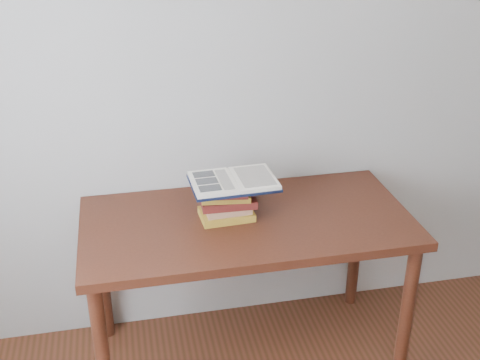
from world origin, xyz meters
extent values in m
cube|color=#A9A8A0|center=(0.00, 1.75, 1.30)|extent=(3.50, 0.04, 2.60)
cube|color=#441E11|center=(-0.01, 1.38, 0.75)|extent=(1.44, 0.72, 0.04)
cylinder|color=#441E11|center=(-0.66, 1.08, 0.36)|extent=(0.06, 0.06, 0.73)
cylinder|color=#441E11|center=(0.65, 1.08, 0.36)|extent=(0.06, 0.06, 0.73)
cylinder|color=#441E11|center=(-0.66, 1.68, 0.36)|extent=(0.06, 0.06, 0.73)
cylinder|color=#441E11|center=(0.65, 1.68, 0.36)|extent=(0.06, 0.06, 0.73)
cube|color=olive|center=(-0.09, 1.41, 0.79)|extent=(0.24, 0.16, 0.03)
cube|color=#A17453|center=(-0.09, 1.41, 0.82)|extent=(0.20, 0.14, 0.03)
cube|color=#5E1B17|center=(-0.08, 1.42, 0.85)|extent=(0.24, 0.17, 0.03)
cube|color=olive|center=(-0.09, 1.42, 0.88)|extent=(0.23, 0.18, 0.03)
cube|color=#5E1B17|center=(-0.10, 1.42, 0.91)|extent=(0.23, 0.20, 0.03)
cube|color=black|center=(-0.06, 1.42, 0.93)|extent=(0.38, 0.27, 0.01)
cube|color=silver|center=(-0.15, 1.42, 0.94)|extent=(0.18, 0.25, 0.02)
cube|color=silver|center=(0.03, 1.42, 0.94)|extent=(0.18, 0.25, 0.02)
cylinder|color=silver|center=(-0.06, 1.42, 0.94)|extent=(0.02, 0.24, 0.01)
cube|color=black|center=(-0.18, 1.49, 0.95)|extent=(0.09, 0.06, 0.00)
cube|color=black|center=(-0.17, 1.42, 0.95)|extent=(0.09, 0.06, 0.00)
cube|color=black|center=(-0.17, 1.35, 0.95)|extent=(0.09, 0.06, 0.00)
cube|color=#BDB3A3|center=(-0.10, 1.42, 0.95)|extent=(0.05, 0.20, 0.00)
cube|color=#BDB3A3|center=(0.04, 1.43, 0.95)|extent=(0.15, 0.21, 0.00)
camera|label=1|loc=(-0.51, -0.85, 2.07)|focal=45.00mm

